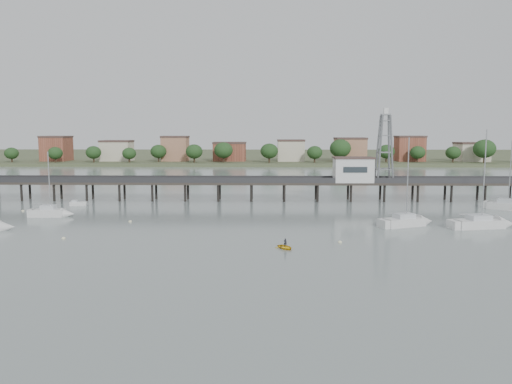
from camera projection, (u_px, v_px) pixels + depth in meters
ground_plane at (197, 287)px, 47.10m from camera, size 500.00×500.00×0.00m
pier at (235, 183)px, 106.19m from camera, size 150.00×5.00×5.50m
pier_building at (353, 169)px, 105.36m from camera, size 8.40×5.40×5.30m
lattice_tower at (385, 148)px, 104.70m from camera, size 3.20×3.20×15.50m
sailboat_d at (489, 224)px, 76.33m from camera, size 10.07×4.59×15.90m
sailboat_b at (55, 213)px, 86.16m from camera, size 7.13×2.32×11.79m
sailboat_c at (411, 222)px, 77.95m from camera, size 9.15×5.82×14.55m
white_tender at (78, 204)px, 99.12m from camera, size 3.33×1.72×1.24m
yellow_dinghy at (285, 249)px, 62.73m from camera, size 1.95×1.44×2.69m
dinghy_occupant at (285, 249)px, 62.73m from camera, size 0.44×1.08×0.25m
mooring_buoys at (204, 227)px, 76.73m from camera, size 88.58×25.71×0.39m
far_shore at (255, 156)px, 284.76m from camera, size 500.00×170.00×10.40m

